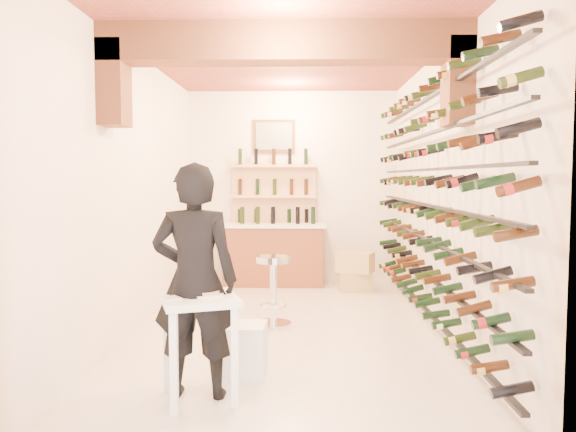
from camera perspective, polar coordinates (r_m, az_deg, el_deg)
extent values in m
plane|color=beige|center=(6.52, -0.07, -11.66)|extent=(6.00, 6.00, 0.00)
cube|color=white|center=(9.28, 0.42, 3.01)|extent=(3.50, 0.02, 3.20)
cube|color=white|center=(3.28, -1.44, 1.21)|extent=(3.50, 0.02, 3.20)
cube|color=white|center=(6.56, -15.54, 2.46)|extent=(0.02, 6.00, 3.20)
cube|color=white|center=(6.48, 15.62, 2.44)|extent=(0.02, 6.00, 3.20)
cube|color=brown|center=(6.44, -0.07, 16.92)|extent=(3.50, 6.00, 0.02)
cube|color=brown|center=(5.43, -0.36, 17.42)|extent=(3.50, 0.35, 0.36)
cube|color=brown|center=(5.64, -17.58, 12.89)|extent=(0.24, 0.35, 0.80)
cube|color=brown|center=(5.55, 17.19, 13.05)|extent=(0.24, 0.35, 0.80)
cube|color=black|center=(6.61, 14.03, -9.32)|extent=(0.06, 5.70, 0.03)
cube|color=black|center=(6.53, 14.09, -5.91)|extent=(0.06, 5.70, 0.03)
cube|color=black|center=(6.48, 14.15, -2.42)|extent=(0.06, 5.70, 0.03)
cube|color=black|center=(6.44, 14.21, 1.12)|extent=(0.06, 5.70, 0.03)
cube|color=black|center=(6.44, 14.27, 4.68)|extent=(0.06, 5.70, 0.03)
cube|color=black|center=(6.46, 14.34, 8.23)|extent=(0.06, 5.70, 0.03)
cube|color=black|center=(6.50, 14.40, 11.75)|extent=(0.06, 5.70, 0.03)
cube|color=brown|center=(9.03, -1.54, -4.15)|extent=(1.60, 0.55, 0.96)
cube|color=white|center=(8.97, -1.54, -0.96)|extent=(1.70, 0.62, 0.05)
cube|color=#E3AE80|center=(9.24, -1.46, -0.72)|extent=(1.40, 0.10, 2.00)
cube|color=#E3AE80|center=(9.20, -1.48, -4.19)|extent=(1.40, 0.28, 0.04)
cube|color=#E3AE80|center=(9.14, -1.49, -1.08)|extent=(1.40, 0.28, 0.04)
cube|color=#E3AE80|center=(9.11, -1.49, 2.05)|extent=(1.40, 0.28, 0.04)
cube|color=#E3AE80|center=(9.11, -1.50, 5.19)|extent=(1.40, 0.28, 0.04)
cube|color=brown|center=(9.28, -1.46, 8.26)|extent=(0.70, 0.04, 0.55)
cube|color=#99998C|center=(9.26, -1.46, 8.27)|extent=(0.60, 0.01, 0.45)
cube|color=white|center=(4.43, -9.15, -8.54)|extent=(0.73, 0.73, 0.05)
cube|color=white|center=(4.29, -11.74, -14.74)|extent=(0.05, 0.05, 0.77)
cube|color=white|center=(4.36, -5.51, -14.36)|extent=(0.05, 0.05, 0.77)
cube|color=white|center=(4.73, -12.38, -12.97)|extent=(0.05, 0.05, 0.77)
cube|color=white|center=(4.79, -6.74, -12.67)|extent=(0.05, 0.05, 0.77)
cylinder|color=white|center=(4.43, -8.40, -8.05)|extent=(0.26, 0.26, 0.02)
cylinder|color=#BF7266|center=(4.43, -8.40, -7.80)|extent=(0.20, 0.20, 0.02)
cube|color=white|center=(4.34, -12.08, -8.37)|extent=(0.19, 0.19, 0.02)
cylinder|color=white|center=(4.61, -10.81, -7.68)|extent=(0.08, 0.08, 0.00)
cylinder|color=white|center=(4.60, -10.82, -7.03)|extent=(0.01, 0.01, 0.10)
cone|color=#4F0607|center=(4.59, -10.83, -6.09)|extent=(0.08, 0.08, 0.09)
cube|color=white|center=(5.05, -4.49, -13.65)|extent=(0.39, 0.39, 0.46)
imported|color=black|center=(4.47, -9.63, -6.62)|extent=(0.69, 0.45, 1.88)
cylinder|color=silver|center=(6.70, -1.53, -11.09)|extent=(0.43, 0.43, 0.03)
cylinder|color=silver|center=(6.61, -1.53, -7.91)|extent=(0.09, 0.09, 0.75)
cylinder|color=silver|center=(6.54, -1.54, -4.51)|extent=(0.41, 0.41, 0.07)
torus|color=silver|center=(6.64, -1.53, -9.27)|extent=(0.33, 0.33, 0.03)
cube|color=tan|center=(8.67, 6.96, -6.74)|extent=(0.52, 0.39, 0.30)
cube|color=tan|center=(8.62, 6.98, -4.76)|extent=(0.63, 0.54, 0.31)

